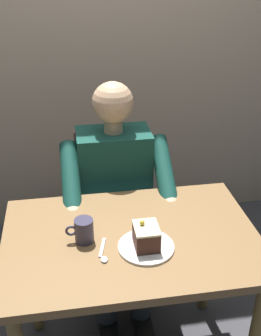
{
  "coord_description": "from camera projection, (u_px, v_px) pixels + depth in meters",
  "views": [
    {
      "loc": [
        0.21,
        1.29,
        1.76
      ],
      "look_at": [
        -0.01,
        -0.1,
        1.0
      ],
      "focal_mm": 44.36,
      "sensor_mm": 36.0,
      "label": 1
    }
  ],
  "objects": [
    {
      "name": "dining_table",
      "position": [
        131.0,
        256.0,
        1.68
      ],
      "size": [
        1.01,
        0.67,
        0.75
      ],
      "color": "brown",
      "rests_on": "ground"
    },
    {
      "name": "chair",
      "position": [
        113.0,
        204.0,
        2.31
      ],
      "size": [
        0.42,
        0.42,
        0.89
      ],
      "color": "brown",
      "rests_on": "ground"
    },
    {
      "name": "seated_person",
      "position": [
        117.0,
        200.0,
        2.09
      ],
      "size": [
        0.53,
        0.58,
        1.21
      ],
      "color": "#144239",
      "rests_on": "ground"
    },
    {
      "name": "dessert_plate",
      "position": [
        146.0,
        247.0,
        1.57
      ],
      "size": [
        0.21,
        0.21,
        0.01
      ],
      "primitive_type": "cylinder",
      "color": "white",
      "rests_on": "dining_table"
    },
    {
      "name": "cake_slice",
      "position": [
        146.0,
        236.0,
        1.54
      ],
      "size": [
        0.09,
        0.11,
        0.11
      ],
      "color": "#45261C",
      "rests_on": "dessert_plate"
    },
    {
      "name": "coffee_cup",
      "position": [
        84.0,
        230.0,
        1.58
      ],
      "size": [
        0.11,
        0.07,
        0.1
      ],
      "color": "#353247",
      "rests_on": "dining_table"
    },
    {
      "name": "dessert_spoon",
      "position": [
        103.0,
        254.0,
        1.53
      ],
      "size": [
        0.04,
        0.14,
        0.01
      ],
      "color": "silver",
      "rests_on": "dining_table"
    }
  ]
}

